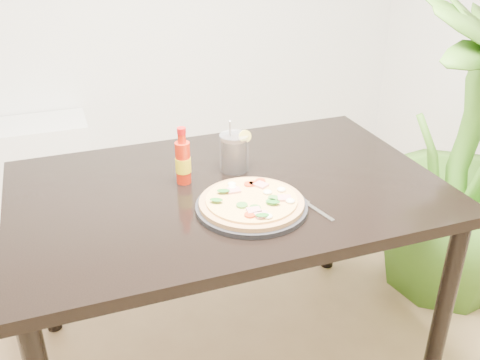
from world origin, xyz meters
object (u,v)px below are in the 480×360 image
object	(u,v)px
dining_table	(228,208)
pizza	(252,201)
houseplant	(465,156)
plate	(251,207)
hot_sauce_bottle	(183,161)
cola_cup	(234,153)
fork	(311,207)

from	to	relation	value
dining_table	pizza	distance (m)	0.20
pizza	houseplant	size ratio (longest dim) A/B	0.25
dining_table	houseplant	size ratio (longest dim) A/B	1.09
plate	hot_sauce_bottle	world-z (taller)	hot_sauce_bottle
hot_sauce_bottle	houseplant	xyz separation A→B (m)	(1.22, 0.03, -0.18)
hot_sauce_bottle	cola_cup	xyz separation A→B (m)	(0.19, 0.03, -0.01)
plate	pizza	distance (m)	0.02
pizza	cola_cup	world-z (taller)	cola_cup
plate	pizza	bearing A→B (deg)	-17.96
dining_table	cola_cup	world-z (taller)	cola_cup
dining_table	cola_cup	distance (m)	0.19
pizza	houseplant	world-z (taller)	houseplant
pizza	fork	size ratio (longest dim) A/B	1.71
pizza	fork	xyz separation A→B (m)	(0.17, -0.05, -0.02)
cola_cup	houseplant	size ratio (longest dim) A/B	0.15
plate	hot_sauce_bottle	distance (m)	0.29
hot_sauce_bottle	cola_cup	world-z (taller)	hot_sauce_bottle
fork	houseplant	world-z (taller)	houseplant
pizza	hot_sauce_bottle	bearing A→B (deg)	121.40
fork	pizza	bearing A→B (deg)	150.23
houseplant	fork	bearing A→B (deg)	-159.64
hot_sauce_bottle	fork	bearing A→B (deg)	-42.59
plate	dining_table	bearing A→B (deg)	96.62
plate	houseplant	distance (m)	1.11
pizza	dining_table	bearing A→B (deg)	97.10
dining_table	pizza	bearing A→B (deg)	-82.90
fork	cola_cup	bearing A→B (deg)	99.06
pizza	fork	bearing A→B (deg)	-16.98
dining_table	fork	bearing A→B (deg)	-48.62
cola_cup	plate	bearing A→B (deg)	-98.73
plate	fork	bearing A→B (deg)	-16.98
plate	pizza	world-z (taller)	pizza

